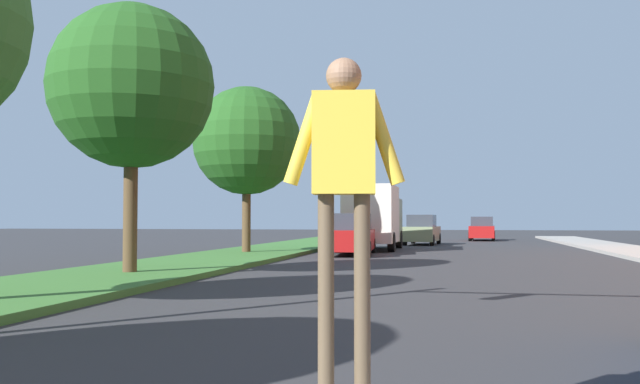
{
  "coord_description": "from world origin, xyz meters",
  "views": [
    {
      "loc": [
        0.82,
        3.43,
        1.5
      ],
      "look_at": [
        -1.77,
        16.17,
        2.03
      ],
      "focal_mm": 37.72,
      "sensor_mm": 36.0,
      "label": 1
    }
  ],
  "objects_px": {
    "sedan_distant": "(422,231)",
    "sedan_midblock": "(352,236)",
    "pedestrian_performer": "(344,192)",
    "truck_box_delivery": "(374,217)",
    "tree_far": "(132,87)",
    "tree_distant": "(247,141)",
    "sedan_far_horizon": "(482,229)"
  },
  "relations": [
    {
      "from": "tree_far",
      "to": "pedestrian_performer",
      "type": "relative_size",
      "value": 2.79
    },
    {
      "from": "sedan_far_horizon",
      "to": "truck_box_delivery",
      "type": "height_order",
      "value": "truck_box_delivery"
    },
    {
      "from": "sedan_far_horizon",
      "to": "tree_distant",
      "type": "bearing_deg",
      "value": -115.07
    },
    {
      "from": "tree_distant",
      "to": "pedestrian_performer",
      "type": "height_order",
      "value": "tree_distant"
    },
    {
      "from": "pedestrian_performer",
      "to": "sedan_distant",
      "type": "xyz_separation_m",
      "value": [
        -1.33,
        36.11,
        -0.85
      ]
    },
    {
      "from": "sedan_distant",
      "to": "sedan_midblock",
      "type": "bearing_deg",
      "value": -100.65
    },
    {
      "from": "pedestrian_performer",
      "to": "truck_box_delivery",
      "type": "relative_size",
      "value": 0.4
    },
    {
      "from": "tree_far",
      "to": "tree_distant",
      "type": "distance_m",
      "value": 10.84
    },
    {
      "from": "tree_far",
      "to": "tree_distant",
      "type": "xyz_separation_m",
      "value": [
        -0.34,
        10.84,
        -0.16
      ]
    },
    {
      "from": "tree_far",
      "to": "pedestrian_performer",
      "type": "height_order",
      "value": "tree_far"
    },
    {
      "from": "sedan_distant",
      "to": "pedestrian_performer",
      "type": "bearing_deg",
      "value": -87.9
    },
    {
      "from": "sedan_midblock",
      "to": "truck_box_delivery",
      "type": "relative_size",
      "value": 0.76
    },
    {
      "from": "sedan_distant",
      "to": "tree_distant",
      "type": "bearing_deg",
      "value": -116.34
    },
    {
      "from": "sedan_midblock",
      "to": "sedan_distant",
      "type": "height_order",
      "value": "sedan_distant"
    },
    {
      "from": "pedestrian_performer",
      "to": "truck_box_delivery",
      "type": "height_order",
      "value": "truck_box_delivery"
    },
    {
      "from": "tree_far",
      "to": "sedan_distant",
      "type": "distance_m",
      "value": 25.29
    },
    {
      "from": "sedan_distant",
      "to": "sedan_far_horizon",
      "type": "relative_size",
      "value": 0.94
    },
    {
      "from": "tree_far",
      "to": "sedan_midblock",
      "type": "height_order",
      "value": "tree_far"
    },
    {
      "from": "tree_far",
      "to": "pedestrian_performer",
      "type": "distance_m",
      "value": 14.53
    },
    {
      "from": "tree_far",
      "to": "sedan_far_horizon",
      "type": "distance_m",
      "value": 34.74
    },
    {
      "from": "tree_distant",
      "to": "sedan_far_horizon",
      "type": "height_order",
      "value": "tree_distant"
    },
    {
      "from": "tree_distant",
      "to": "truck_box_delivery",
      "type": "xyz_separation_m",
      "value": [
        4.61,
        5.99,
        -3.14
      ]
    },
    {
      "from": "sedan_distant",
      "to": "sedan_far_horizon",
      "type": "distance_m",
      "value": 9.62
    },
    {
      "from": "pedestrian_performer",
      "to": "sedan_far_horizon",
      "type": "bearing_deg",
      "value": 86.88
    },
    {
      "from": "tree_far",
      "to": "truck_box_delivery",
      "type": "bearing_deg",
      "value": 75.77
    },
    {
      "from": "tree_far",
      "to": "sedan_midblock",
      "type": "bearing_deg",
      "value": 71.67
    },
    {
      "from": "truck_box_delivery",
      "to": "pedestrian_performer",
      "type": "bearing_deg",
      "value": -83.44
    },
    {
      "from": "sedan_far_horizon",
      "to": "truck_box_delivery",
      "type": "xyz_separation_m",
      "value": [
        -5.76,
        -16.18,
        0.85
      ]
    },
    {
      "from": "tree_distant",
      "to": "sedan_distant",
      "type": "height_order",
      "value": "tree_distant"
    },
    {
      "from": "pedestrian_performer",
      "to": "truck_box_delivery",
      "type": "xyz_separation_m",
      "value": [
        -3.31,
        28.78,
        -0.03
      ]
    },
    {
      "from": "tree_distant",
      "to": "pedestrian_performer",
      "type": "xyz_separation_m",
      "value": [
        7.92,
        -22.79,
        -3.11
      ]
    },
    {
      "from": "sedan_midblock",
      "to": "truck_box_delivery",
      "type": "bearing_deg",
      "value": 86.27
    }
  ]
}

